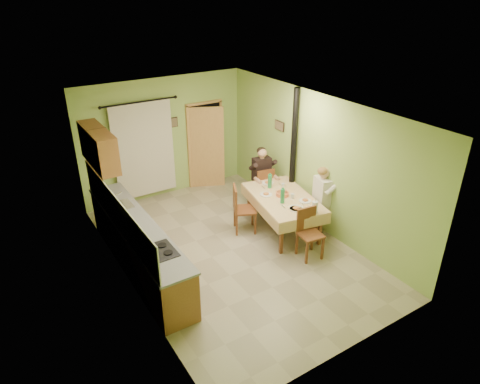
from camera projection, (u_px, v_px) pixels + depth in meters
floor at (232, 250)px, 8.30m from camera, size 4.00×6.00×0.01m
room_shell at (231, 163)px, 7.49m from camera, size 4.04×6.04×2.82m
kitchen_run at (138, 246)px, 7.57m from camera, size 0.64×3.64×1.56m
upper_cabinets at (98, 147)px, 7.85m from camera, size 0.35×1.40×0.70m
curtain at (144, 149)px, 9.67m from camera, size 1.70×0.07×2.22m
doorway at (206, 145)px, 10.51m from camera, size 0.96×0.40×2.15m
dining_table at (283, 213)px, 8.84m from camera, size 1.44×2.03×0.76m
tableware at (286, 196)px, 8.56m from camera, size 0.75×1.69×0.33m
chair_far at (262, 195)px, 9.79m from camera, size 0.47×0.47×0.98m
chair_near at (309, 243)px, 7.99m from camera, size 0.45×0.45×0.96m
chair_right at (322, 217)px, 8.87m from camera, size 0.53×0.53×1.01m
chair_left at (244, 218)px, 8.84m from camera, size 0.59×0.59×1.00m
man_far at (262, 171)px, 9.54m from camera, size 0.62×0.52×1.39m
man_right at (323, 192)px, 8.61m from camera, size 0.54×0.63×1.39m
stove_flue at (292, 170)px, 9.21m from camera, size 0.24×0.24×2.80m
picture_back at (174, 122)px, 9.89m from camera, size 0.19×0.03×0.23m
picture_right at (280, 126)px, 9.33m from camera, size 0.03×0.31×0.21m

